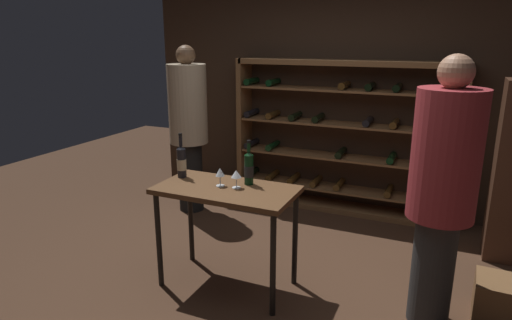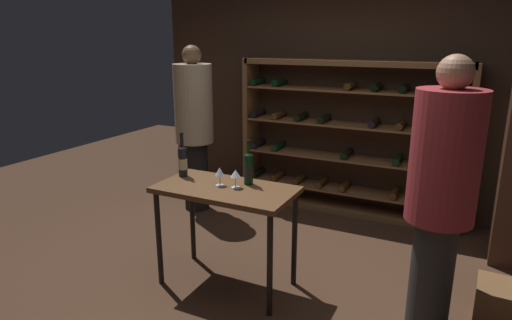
% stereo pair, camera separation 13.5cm
% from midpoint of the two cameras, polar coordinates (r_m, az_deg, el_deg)
% --- Properties ---
extents(ground_plane, '(10.30, 10.30, 0.00)m').
position_cam_midpoint_polar(ground_plane, '(3.69, -0.10, -16.44)').
color(ground_plane, '#472D1E').
extents(back_wall, '(4.65, 0.10, 2.87)m').
position_cam_midpoint_polar(back_wall, '(5.19, 9.81, 9.60)').
color(back_wall, '#3D2B1E').
rests_on(back_wall, ground).
extents(wine_rack, '(2.49, 0.32, 1.72)m').
position_cam_midpoint_polar(wine_rack, '(5.05, 10.24, 2.80)').
color(wine_rack, brown).
rests_on(wine_rack, ground).
extents(tasting_table, '(1.08, 0.57, 0.84)m').
position_cam_midpoint_polar(tasting_table, '(3.45, -4.97, -5.20)').
color(tasting_table, brown).
rests_on(tasting_table, ground).
extents(person_guest_blue_shirt, '(0.44, 0.44, 1.86)m').
position_cam_midpoint_polar(person_guest_blue_shirt, '(3.12, 21.86, -2.92)').
color(person_guest_blue_shirt, '#2E2E2E').
rests_on(person_guest_blue_shirt, ground).
extents(person_guest_plum_blouse, '(0.43, 0.44, 1.88)m').
position_cam_midpoint_polar(person_guest_plum_blouse, '(5.02, -9.50, 4.82)').
color(person_guest_plum_blouse, black).
rests_on(person_guest_plum_blouse, ground).
extents(wine_crate, '(0.49, 0.36, 0.31)m').
position_cam_midpoint_polar(wine_crate, '(3.69, 29.19, -15.84)').
color(wine_crate, brown).
rests_on(wine_crate, ground).
extents(wine_bottle_amber_reserve, '(0.08, 0.08, 0.36)m').
position_cam_midpoint_polar(wine_bottle_amber_reserve, '(3.44, -2.05, -1.06)').
color(wine_bottle_amber_reserve, black).
rests_on(wine_bottle_amber_reserve, tasting_table).
extents(wine_bottle_red_label, '(0.08, 0.08, 0.37)m').
position_cam_midpoint_polar(wine_bottle_red_label, '(3.68, -10.65, -0.19)').
color(wine_bottle_red_label, black).
rests_on(wine_bottle_red_label, tasting_table).
extents(wine_glass_stemmed_left, '(0.08, 0.08, 0.14)m').
position_cam_midpoint_polar(wine_glass_stemmed_left, '(3.37, -3.72, -1.92)').
color(wine_glass_stemmed_left, silver).
rests_on(wine_glass_stemmed_left, tasting_table).
extents(wine_glass_stemmed_center, '(0.07, 0.07, 0.15)m').
position_cam_midpoint_polar(wine_glass_stemmed_center, '(3.42, -5.80, -1.69)').
color(wine_glass_stemmed_center, silver).
rests_on(wine_glass_stemmed_center, tasting_table).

